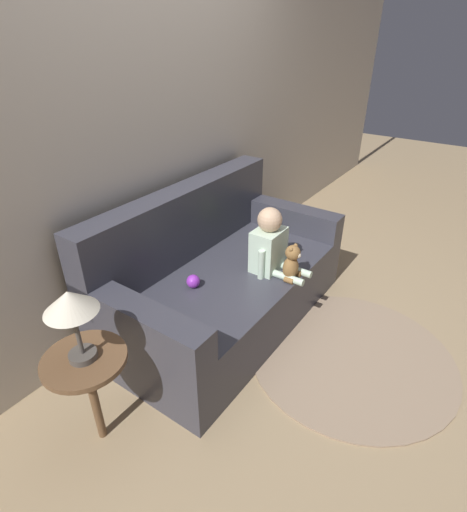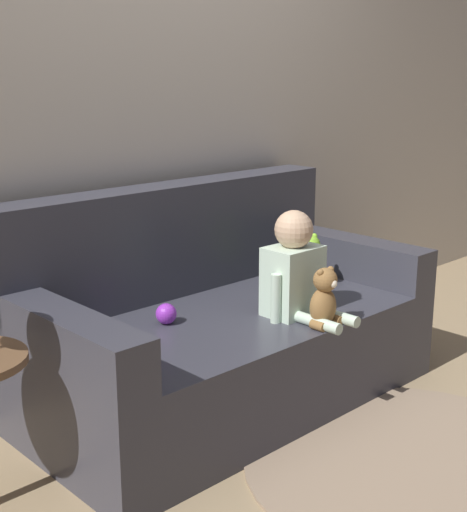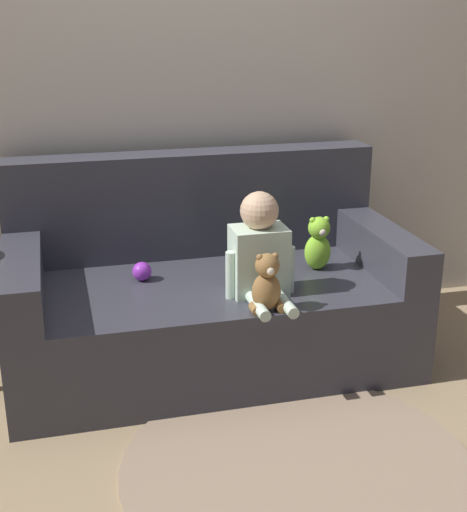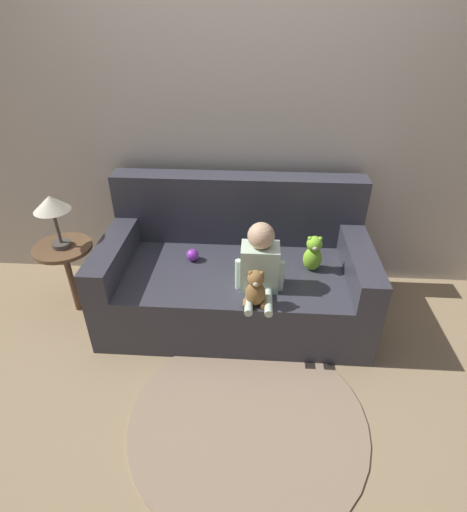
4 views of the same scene
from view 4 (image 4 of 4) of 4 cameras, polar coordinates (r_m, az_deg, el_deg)
ground_plane at (r=2.83m, az=0.20°, el=-8.06°), size 12.00×12.00×0.00m
wall_back at (r=2.73m, az=1.01°, el=21.13°), size 8.00×0.05×2.60m
couch at (r=2.70m, az=0.30°, el=-2.34°), size 1.70×0.89×0.87m
person_baby at (r=2.30m, az=3.81°, el=-0.85°), size 0.29×0.36×0.42m
teddy_bear_brown at (r=2.21m, az=3.16°, el=-4.79°), size 0.14×0.11×0.23m
plush_toy_side at (r=2.54m, az=11.31°, el=0.35°), size 0.12×0.11×0.24m
toy_ball at (r=2.64m, az=-5.87°, el=0.14°), size 0.08×0.08×0.08m
floor_rug at (r=2.24m, az=2.04°, el=-22.23°), size 1.23×1.23×0.01m
side_table at (r=2.73m, az=-23.83°, el=3.53°), size 0.37×0.37×0.87m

